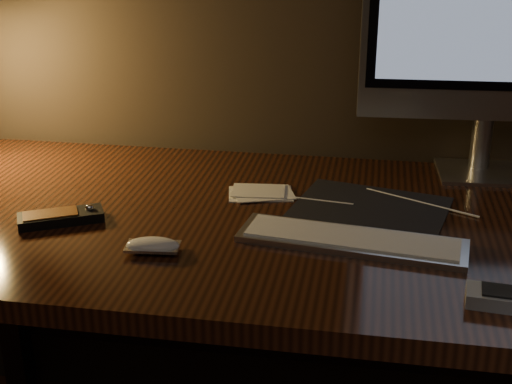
% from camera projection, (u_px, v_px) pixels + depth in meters
% --- Properties ---
extents(desk, '(1.60, 0.75, 0.75)m').
position_uv_depth(desk, '(270.00, 261.00, 1.46)').
color(desk, '#37190C').
rests_on(desk, ground).
extents(monitor, '(0.55, 0.17, 0.58)m').
position_uv_depth(monitor, '(499.00, 16.00, 1.43)').
color(monitor, silver).
rests_on(monitor, desk).
extents(keyboard, '(0.40, 0.16, 0.01)m').
position_uv_depth(keyboard, '(351.00, 240.00, 1.24)').
color(keyboard, silver).
rests_on(keyboard, desk).
extents(mousepad, '(0.33, 0.29, 0.00)m').
position_uv_depth(mousepad, '(370.00, 208.00, 1.38)').
color(mousepad, black).
rests_on(mousepad, desk).
extents(mouse, '(0.10, 0.06, 0.02)m').
position_uv_depth(mouse, '(153.00, 247.00, 1.20)').
color(mouse, white).
rests_on(mouse, desk).
extents(media_remote, '(0.16, 0.12, 0.03)m').
position_uv_depth(media_remote, '(61.00, 217.00, 1.32)').
color(media_remote, black).
rests_on(media_remote, desk).
extents(papers, '(0.14, 0.11, 0.01)m').
position_uv_depth(papers, '(261.00, 193.00, 1.45)').
color(papers, white).
rests_on(papers, desk).
extents(cable, '(0.47, 0.17, 0.00)m').
position_uv_depth(cable, '(354.00, 202.00, 1.41)').
color(cable, white).
rests_on(cable, desk).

